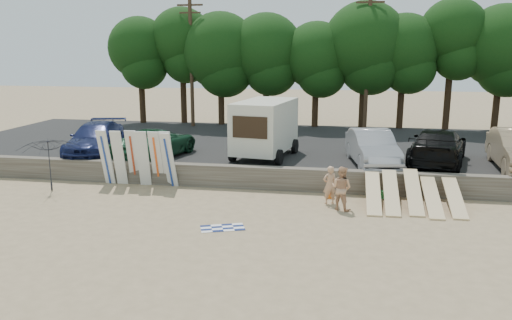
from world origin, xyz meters
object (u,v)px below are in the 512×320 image
Objects in this scene: cooler at (378,194)px; beach_umbrella at (50,165)px; car_1 at (155,143)px; beachgoer_b at (341,188)px; car_0 at (96,139)px; car_2 at (372,148)px; beachgoer_a at (329,185)px; box_trailer at (265,126)px; car_3 at (438,146)px.

beach_umbrella is at bearing 167.20° from cooler.
beachgoer_b is at bearing 164.16° from car_1.
car_1 is at bearing -11.89° from car_0.
car_1 is 5.43m from beach_umbrella.
car_0 is 3.24m from car_1.
car_0 is 13.94m from car_2.
car_2 is 3.23× the size of beachgoer_a.
box_trailer is 1.84× the size of beach_umbrella.
beachgoer_a is (-1.83, -4.30, -0.75)m from car_2.
car_1 is 0.89× the size of car_3.
car_2 is 2.93× the size of beachgoer_b.
cooler is at bearing -177.10° from beachgoer_a.
box_trailer reaches higher than car_1.
car_0 is at bearing 92.47° from beach_umbrella.
cooler is at bearing -24.05° from car_0.
car_3 is 7.29m from beachgoer_b.
car_3 is 15.39× the size of cooler.
box_trailer is 8.78m from car_0.
cooler is at bearing 68.07° from car_3.
car_1 is 10.57m from beachgoer_b.
box_trailer reaches higher than car_3.
car_2 is 0.85× the size of car_3.
box_trailer is at bearing 161.58° from car_2.
car_3 is at bearing -99.78° from beachgoer_b.
beachgoer_b is at bearing -1.93° from beach_umbrella.
beachgoer_a is 0.60× the size of beach_umbrella.
car_2 is 3.17m from car_3.
box_trailer is 2.80× the size of beachgoer_b.
car_1 is (-5.47, -0.87, -0.88)m from box_trailer.
car_2 is 1.92× the size of beach_umbrella.
car_2 is at bearing 28.37° from car_3.
box_trailer is 0.82× the size of car_3.
box_trailer reaches higher than car_0.
car_0 is 4.53m from beach_umbrella.
car_1 reaches higher than beachgoer_b.
car_3 is (3.08, 0.76, 0.03)m from car_2.
beachgoer_b is (12.58, -4.93, -0.66)m from car_0.
car_1 is (3.23, -0.02, -0.09)m from car_0.
car_0 is at bearing 149.02° from cooler.
car_3 reaches higher than car_0.
beachgoer_b is 0.66× the size of beach_umbrella.
car_0 is at bearing -165.26° from box_trailer.
beachgoer_a is at bearing 60.38° from car_3.
beach_umbrella is (0.19, -4.51, -0.34)m from car_0.
car_3 is at bearing -164.71° from car_1.
car_3 is 17.65m from beach_umbrella.
box_trailer is 7.10m from beachgoer_b.
car_3 is at bearing 17.53° from beach_umbrella.
beach_umbrella reaches higher than car_1.
car_3 is at bearing -160.34° from beachgoer_a.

